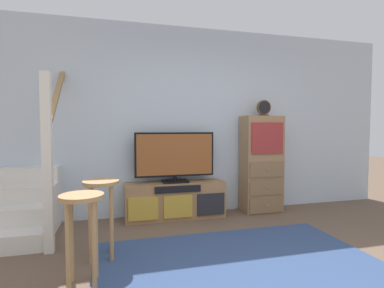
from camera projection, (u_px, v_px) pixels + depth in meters
The scene contains 9 objects.
back_wall at pixel (191, 121), 4.33m from camera, with size 6.40×0.12×2.70m, color silver.
area_rug at pixel (244, 267), 2.61m from camera, with size 2.60×1.80×0.01m, color navy.
media_console at pixel (175, 200), 4.06m from camera, with size 1.37×0.38×0.50m.
television at pixel (175, 156), 4.05m from camera, with size 1.11×0.22×0.70m.
side_cabinet at pixel (261, 164), 4.37m from camera, with size 0.58×0.38×1.43m.
desk_clock at pixel (264, 108), 4.32m from camera, with size 0.21×0.08×0.24m.
staircase at pixel (20, 200), 3.57m from camera, with size 1.00×1.36×2.20m.
bar_stool_near at pixel (82, 218), 2.29m from camera, with size 0.34×0.34×0.73m.
bar_stool_far at pixel (101, 201), 2.78m from camera, with size 0.34×0.34×0.75m.
Camera 1 is at (-1.09, -1.75, 1.25)m, focal length 27.36 mm.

